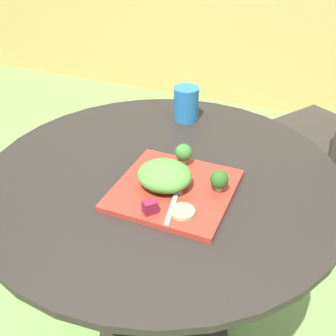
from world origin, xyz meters
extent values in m
cylinder|color=#28231E|center=(0.00, 0.00, 0.70)|extent=(0.91, 0.91, 0.02)
cylinder|color=#28231E|center=(0.00, 0.00, 0.36)|extent=(0.06, 0.06, 0.65)
cylinder|color=#28231E|center=(0.00, 0.00, 0.02)|extent=(0.44, 0.44, 0.04)
cube|color=#332D28|center=(0.36, 0.87, 0.43)|extent=(0.61, 0.61, 0.03)
cylinder|color=#332D28|center=(0.31, 1.12, 0.22)|extent=(0.02, 0.02, 0.43)
cylinder|color=#332D28|center=(0.11, 0.82, 0.22)|extent=(0.02, 0.02, 0.43)
cylinder|color=#332D28|center=(0.41, 0.62, 0.22)|extent=(0.02, 0.02, 0.43)
cube|color=#AD3323|center=(0.06, -0.07, 0.71)|extent=(0.27, 0.27, 0.01)
cylinder|color=#236BA8|center=(-0.05, 0.30, 0.76)|extent=(0.08, 0.08, 0.10)
cylinder|color=#1E5B8F|center=(-0.05, 0.30, 0.74)|extent=(0.07, 0.07, 0.07)
cube|color=silver|center=(0.09, -0.14, 0.72)|extent=(0.03, 0.11, 0.00)
cube|color=silver|center=(0.07, -0.07, 0.72)|extent=(0.03, 0.05, 0.00)
ellipsoid|color=#519338|center=(0.04, -0.07, 0.75)|extent=(0.13, 0.12, 0.06)
cylinder|color=#99B770|center=(0.16, -0.04, 0.73)|extent=(0.02, 0.02, 0.01)
sphere|color=#285B1E|center=(0.16, -0.04, 0.75)|extent=(0.04, 0.04, 0.04)
cylinder|color=#99B770|center=(0.04, 0.04, 0.73)|extent=(0.02, 0.02, 0.02)
sphere|color=#38752D|center=(0.04, 0.04, 0.75)|extent=(0.04, 0.04, 0.04)
cylinder|color=#8EB766|center=(0.11, -0.15, 0.72)|extent=(0.05, 0.05, 0.01)
cube|color=maroon|center=(0.05, -0.17, 0.73)|extent=(0.04, 0.04, 0.03)
camera|label=1|loc=(0.34, -0.78, 1.28)|focal=43.30mm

